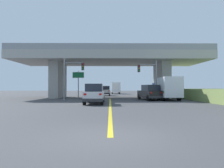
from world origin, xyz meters
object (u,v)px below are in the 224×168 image
object	(u,v)px
suv_lead	(95,94)
box_truck	(166,88)
highway_sign	(78,78)
suv_crossing	(150,92)
sedan_oncoming	(106,91)
traffic_signal_nearside	(150,75)
semi_truck_distant	(116,88)
traffic_signal_farside	(71,74)

from	to	relation	value
suv_lead	box_truck	xyz separation A→B (m)	(9.15, 5.94, 0.56)
box_truck	highway_sign	size ratio (longest dim) A/B	1.58
suv_crossing	sedan_oncoming	size ratio (longest dim) A/B	1.07
suv_lead	sedan_oncoming	xyz separation A→B (m)	(0.68, 20.66, -0.00)
box_truck	traffic_signal_nearside	world-z (taller)	traffic_signal_nearside
suv_lead	box_truck	size ratio (longest dim) A/B	0.70
suv_lead	semi_truck_distant	bearing A→B (deg)	84.54
suv_crossing	semi_truck_distant	world-z (taller)	semi_truck_distant
sedan_oncoming	highway_sign	world-z (taller)	highway_sign
suv_lead	semi_truck_distant	world-z (taller)	semi_truck_distant
suv_lead	suv_crossing	world-z (taller)	same
traffic_signal_farside	sedan_oncoming	bearing A→B (deg)	74.37
traffic_signal_nearside	traffic_signal_farside	world-z (taller)	traffic_signal_farside
box_truck	traffic_signal_farside	world-z (taller)	traffic_signal_farside
highway_sign	box_truck	bearing A→B (deg)	-19.50
traffic_signal_nearside	semi_truck_distant	world-z (taller)	traffic_signal_nearside
suv_lead	traffic_signal_nearside	world-z (taller)	traffic_signal_nearside
suv_lead	traffic_signal_nearside	bearing A→B (deg)	37.72
traffic_signal_nearside	highway_sign	world-z (taller)	traffic_signal_nearside
suv_lead	highway_sign	bearing A→B (deg)	108.25
suv_crossing	traffic_signal_nearside	xyz separation A→B (m)	(-0.03, -0.29, 2.30)
semi_truck_distant	suv_lead	bearing A→B (deg)	-95.46
suv_crossing	traffic_signal_nearside	distance (m)	2.32
semi_truck_distant	traffic_signal_farside	bearing A→B (deg)	-103.62
semi_truck_distant	box_truck	bearing A→B (deg)	-77.72
box_truck	traffic_signal_nearside	bearing A→B (deg)	-163.70
box_truck	highway_sign	distance (m)	13.44
box_truck	semi_truck_distant	world-z (taller)	semi_truck_distant
traffic_signal_farside	semi_truck_distant	xyz separation A→B (m)	(6.76, 27.89, -1.90)
traffic_signal_nearside	box_truck	bearing A→B (deg)	16.30
traffic_signal_farside	highway_sign	bearing A→B (deg)	88.35
traffic_signal_farside	semi_truck_distant	distance (m)	28.76
highway_sign	semi_truck_distant	xyz separation A→B (m)	(6.62, 22.96, -1.57)
semi_truck_distant	traffic_signal_nearside	bearing A→B (deg)	-82.72
sedan_oncoming	box_truck	bearing A→B (deg)	-60.08
traffic_signal_nearside	traffic_signal_farside	size ratio (longest dim) A/B	0.94
suv_lead	highway_sign	distance (m)	11.16
suv_crossing	traffic_signal_farside	bearing A→B (deg)	170.72
box_truck	semi_truck_distant	size ratio (longest dim) A/B	1.05
box_truck	sedan_oncoming	xyz separation A→B (m)	(-8.47, 14.72, -0.56)
suv_crossing	sedan_oncoming	xyz separation A→B (m)	(-6.12, 15.12, -0.00)
highway_sign	semi_truck_distant	distance (m)	23.94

